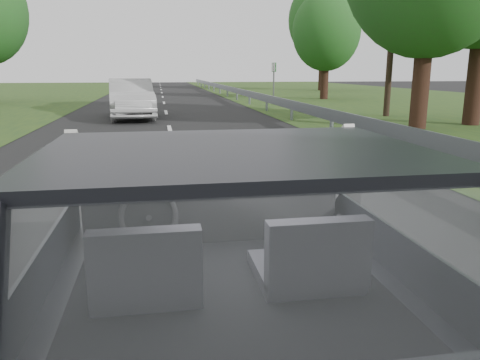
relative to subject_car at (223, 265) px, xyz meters
name	(u,v)px	position (x,y,z in m)	size (l,w,h in m)	color
subject_car	(223,265)	(0.00, 0.00, 0.00)	(1.80, 4.00, 1.45)	black
dashboard	(210,210)	(0.00, 0.62, 0.12)	(1.58, 0.45, 0.30)	black
driver_seat	(147,265)	(-0.40, -0.29, 0.16)	(0.50, 0.72, 0.42)	#28282B
passenger_seat	(310,254)	(0.40, -0.29, 0.16)	(0.50, 0.72, 0.42)	#28282B
steering_wheel	(148,217)	(-0.40, 0.33, 0.20)	(0.36, 0.36, 0.04)	black
cat	(258,176)	(0.32, 0.58, 0.36)	(0.59, 0.18, 0.26)	#9C9C9C
guardrail	(328,114)	(4.30, 10.00, -0.15)	(0.05, 90.00, 0.32)	gray
other_car	(131,99)	(-1.31, 15.77, 0.01)	(1.76, 4.45, 1.46)	#B9B9B9
highway_sign	(274,82)	(6.49, 25.17, 0.37)	(0.09, 0.88, 2.20)	#167123
utility_pole	(393,19)	(8.51, 14.86, 2.91)	(0.24, 0.24, 7.28)	#35281C
tree_2	(326,47)	(9.94, 25.99, 2.41)	(4.14, 4.14, 6.27)	#205E1D
tree_3	(323,37)	(14.15, 38.43, 3.91)	(6.12, 6.12, 9.27)	#205E1D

